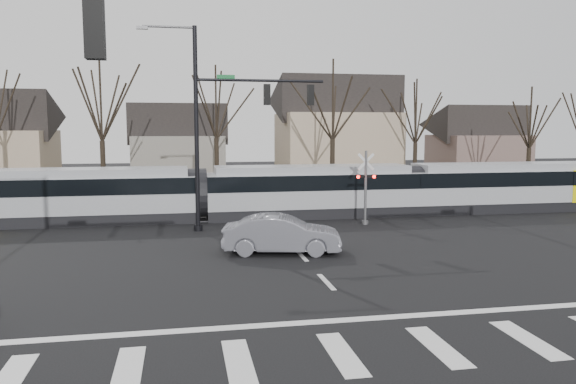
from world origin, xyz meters
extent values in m
plane|color=black|center=(0.00, 0.00, 0.00)|extent=(140.00, 140.00, 0.00)
cube|color=#38331E|center=(0.00, 32.00, 0.01)|extent=(140.00, 28.00, 0.01)
cube|color=silver|center=(-8.40, -4.00, 0.01)|extent=(0.60, 2.60, 0.01)
cube|color=silver|center=(-6.00, -4.00, 0.01)|extent=(0.60, 2.60, 0.01)
cube|color=silver|center=(-3.60, -4.00, 0.01)|extent=(0.60, 2.60, 0.01)
cube|color=silver|center=(-1.20, -4.00, 0.01)|extent=(0.60, 2.60, 0.01)
cube|color=silver|center=(1.20, -4.00, 0.01)|extent=(0.60, 2.60, 0.01)
cube|color=silver|center=(3.60, -4.00, 0.01)|extent=(0.60, 2.60, 0.01)
cube|color=silver|center=(0.00, -1.80, 0.01)|extent=(28.00, 0.35, 0.01)
cube|color=silver|center=(0.00, 2.00, 0.01)|extent=(0.18, 2.00, 0.01)
cube|color=silver|center=(0.00, 6.00, 0.01)|extent=(0.18, 2.00, 0.01)
cube|color=silver|center=(0.00, 10.00, 0.01)|extent=(0.18, 2.00, 0.01)
cube|color=silver|center=(0.00, 14.00, 0.01)|extent=(0.18, 2.00, 0.01)
cube|color=silver|center=(0.00, 18.00, 0.01)|extent=(0.18, 2.00, 0.01)
cube|color=silver|center=(0.00, 22.00, 0.01)|extent=(0.18, 2.00, 0.01)
cube|color=silver|center=(0.00, 26.00, 0.01)|extent=(0.18, 2.00, 0.01)
cube|color=silver|center=(0.00, 30.00, 0.01)|extent=(0.18, 2.00, 0.01)
cube|color=#59595E|center=(0.00, 15.10, 0.03)|extent=(90.00, 0.12, 0.06)
cube|color=#59595E|center=(0.00, 16.50, 0.03)|extent=(90.00, 0.12, 0.06)
cube|color=gray|center=(-10.61, 16.00, 1.50)|extent=(13.39, 2.88, 3.01)
cube|color=black|center=(-10.61, 16.00, 2.11)|extent=(13.41, 2.92, 0.88)
cube|color=gray|center=(2.78, 16.00, 1.50)|extent=(12.36, 2.88, 3.01)
cube|color=black|center=(2.78, 16.00, 2.11)|extent=(12.38, 2.92, 0.88)
cube|color=gray|center=(15.65, 16.00, 1.50)|extent=(13.39, 2.88, 3.01)
cube|color=black|center=(15.65, 16.00, 2.11)|extent=(13.41, 2.92, 0.88)
imported|color=slate|center=(-0.71, 6.63, 0.81)|extent=(3.63, 5.57, 1.61)
cube|color=black|center=(-6.15, -6.00, 6.90)|extent=(0.32, 0.32, 1.05)
sphere|color=#FF0C07|center=(-6.15, -6.00, 7.23)|extent=(0.22, 0.22, 0.22)
cylinder|color=black|center=(-4.00, 12.50, 5.10)|extent=(0.22, 0.22, 10.20)
cylinder|color=black|center=(-4.00, 12.50, 0.15)|extent=(0.44, 0.44, 0.30)
cylinder|color=black|center=(-0.75, 12.50, 7.60)|extent=(6.50, 0.14, 0.14)
cube|color=#0C5926|center=(-2.50, 12.50, 7.75)|extent=(0.90, 0.03, 0.22)
cube|color=black|center=(-0.42, 12.50, 6.90)|extent=(0.32, 0.32, 1.05)
sphere|color=#FF0C07|center=(-0.42, 12.50, 7.23)|extent=(0.22, 0.22, 0.22)
cube|color=black|center=(1.85, 12.50, 6.90)|extent=(0.32, 0.32, 1.05)
sphere|color=#FF0C07|center=(1.85, 12.50, 7.23)|extent=(0.22, 0.22, 0.22)
cube|color=#59595B|center=(-6.50, 12.50, 10.02)|extent=(0.55, 0.22, 0.14)
cylinder|color=#59595B|center=(5.00, 12.80, 2.00)|extent=(0.14, 0.14, 4.00)
cylinder|color=#59595B|center=(5.00, 12.80, 0.10)|extent=(0.36, 0.36, 0.20)
cube|color=silver|center=(5.00, 12.80, 3.40)|extent=(0.95, 0.04, 0.95)
cube|color=silver|center=(5.00, 12.80, 3.40)|extent=(0.95, 0.04, 0.95)
cube|color=black|center=(5.00, 12.80, 2.60)|extent=(1.00, 0.10, 0.12)
sphere|color=#FF0C07|center=(4.55, 12.72, 2.60)|extent=(0.18, 0.18, 0.18)
sphere|color=#FF0C07|center=(5.45, 12.72, 2.60)|extent=(0.18, 0.18, 0.18)
cube|color=slate|center=(-5.00, 36.00, 2.25)|extent=(8.00, 7.00, 4.50)
cube|color=gray|center=(9.00, 33.00, 3.25)|extent=(10.00, 8.00, 6.50)
cube|color=brown|center=(24.00, 35.00, 2.25)|extent=(8.00, 7.00, 4.50)
camera|label=1|loc=(-4.76, -16.06, 5.23)|focal=35.00mm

